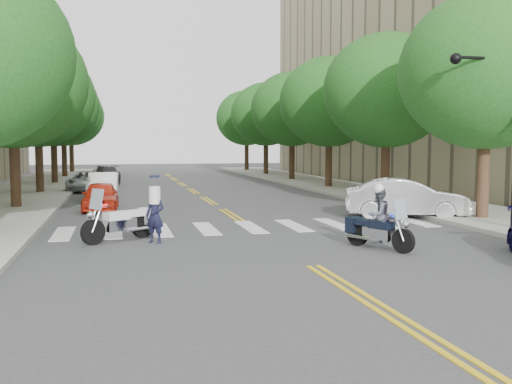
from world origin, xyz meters
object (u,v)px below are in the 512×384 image
object	(u,v)px
motorcycle_police	(377,220)
officer_standing	(155,216)
motorcycle_parked	(125,222)
convertible	(406,198)

from	to	relation	value
motorcycle_police	officer_standing	world-z (taller)	motorcycle_police
motorcycle_police	officer_standing	xyz separation A→B (m)	(-5.88, 2.40, -0.01)
motorcycle_parked	convertible	world-z (taller)	motorcycle_parked
motorcycle_parked	convertible	distance (m)	11.12
motorcycle_police	convertible	size ratio (longest dim) A/B	0.44
motorcycle_police	officer_standing	size ratio (longest dim) A/B	1.31
officer_standing	motorcycle_police	bearing A→B (deg)	12.19
officer_standing	motorcycle_parked	bearing A→B (deg)	175.12
motorcycle_parked	convertible	xyz separation A→B (m)	(10.78, 2.73, 0.21)
motorcycle_parked	officer_standing	world-z (taller)	motorcycle_parked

